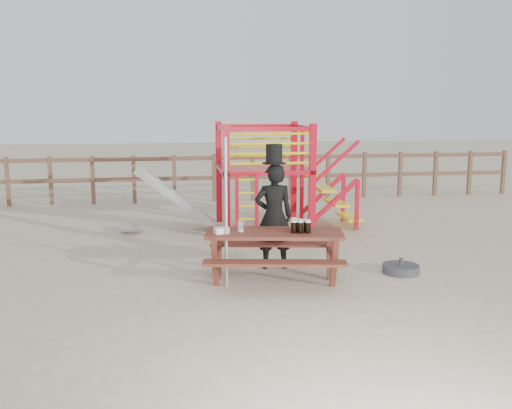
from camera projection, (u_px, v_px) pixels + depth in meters
The scene contains 10 objects.
ground at pixel (291, 283), 7.88m from camera, with size 60.00×60.00×0.00m, color #C4B699.
back_fence at pixel (233, 172), 14.57m from camera, with size 15.09×0.09×1.20m.
playground_fort at pixel (259, 175), 11.20m from camera, with size 4.71×1.84×2.10m.
picnic_table at pixel (274, 250), 7.86m from camera, with size 2.06×1.58×0.72m.
man_with_hat at pixel (274, 213), 8.51m from camera, with size 0.58×0.38×1.87m.
metal_pole at pixel (226, 213), 7.60m from camera, with size 0.04×0.04×2.02m, color #B2B2B7.
parasol_base at pixel (401, 269), 8.36m from camera, with size 0.53×0.53×0.23m.
paper_bag at pixel (221, 230), 7.70m from camera, with size 0.18×0.14×0.08m, color white.
stout_pints at pixel (300, 226), 7.77m from camera, with size 0.27×0.30×0.17m.
empty_glasses at pixel (241, 227), 7.80m from camera, with size 0.08×0.08×0.15m.
Camera 1 is at (-1.63, -7.42, 2.44)m, focal length 40.00 mm.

